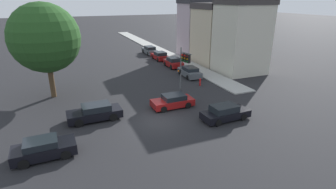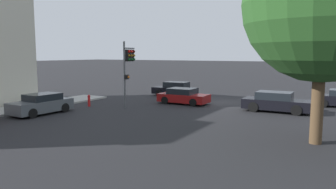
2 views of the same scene
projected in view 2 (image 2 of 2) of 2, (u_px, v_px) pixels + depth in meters
ground_plane at (221, 102)px, 27.80m from camera, size 300.00×300.00×0.00m
street_tree at (323, 3)px, 14.27m from camera, size 7.00×7.00×9.81m
traffic_signal at (129, 61)px, 24.89m from camera, size 0.87×1.94×5.01m
crossing_car_0 at (276, 102)px, 23.19m from camera, size 4.67×2.09×1.42m
crossing_car_2 at (175, 89)px, 32.14m from camera, size 4.42×2.03×1.36m
crossing_car_3 at (183, 96)px, 26.87m from camera, size 4.12×1.96×1.28m
parked_car_0 at (41, 104)px, 22.40m from camera, size 2.03×4.27×1.38m
fire_hydrant at (89, 100)px, 25.55m from camera, size 0.22×0.22×0.92m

